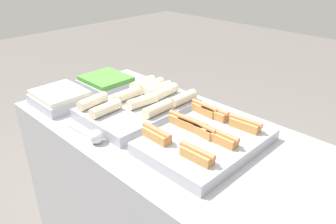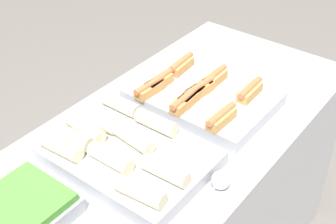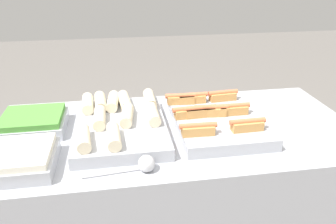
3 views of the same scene
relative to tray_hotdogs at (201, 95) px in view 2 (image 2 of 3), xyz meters
name	(u,v)px [view 2 (image 2 of 3)]	position (x,y,z in m)	size (l,w,h in m)	color
counter	(173,214)	(-0.17, 0.00, -0.49)	(1.55, 0.74, 0.91)	#A8AAB2
tray_hotdogs	(201,95)	(0.00, 0.00, 0.00)	(0.38, 0.50, 0.10)	#A8AAB2
tray_wraps	(125,151)	(-0.41, 0.01, 0.00)	(0.37, 0.50, 0.10)	#A8AAB2
tray_side_back	(20,211)	(-0.77, 0.07, 0.00)	(0.26, 0.24, 0.07)	#A8AAB2
serving_spoon_near	(219,183)	(-0.34, -0.29, -0.01)	(0.25, 0.06, 0.06)	silver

